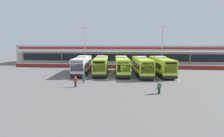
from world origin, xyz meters
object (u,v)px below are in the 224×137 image
at_px(coach_bus_leftmost, 82,65).
at_px(coach_bus_centre, 122,66).
at_px(coach_bus_right_centre, 142,66).
at_px(pedestrian_with_handbag, 159,87).
at_px(pedestrian_child, 84,77).
at_px(coach_bus_rightmost, 161,66).
at_px(lamp_post_centre, 162,44).
at_px(lamp_post_west, 85,44).
at_px(coach_bus_left_centre, 101,65).
at_px(pedestrian_in_dark_coat, 75,81).

bearing_deg(coach_bus_leftmost, coach_bus_centre, -0.98).
height_order(coach_bus_centre, coach_bus_right_centre, same).
bearing_deg(coach_bus_leftmost, pedestrian_with_handbag, -45.33).
distance_m(pedestrian_with_handbag, pedestrian_child, 12.55).
xyz_separation_m(coach_bus_rightmost, lamp_post_centre, (2.14, 11.06, 4.50)).
bearing_deg(lamp_post_west, pedestrian_child, -75.56).
distance_m(coach_bus_leftmost, coach_bus_right_centre, 12.82).
bearing_deg(coach_bus_rightmost, pedestrian_child, -147.38).
distance_m(coach_bus_leftmost, lamp_post_centre, 22.42).
distance_m(coach_bus_left_centre, lamp_post_west, 13.00).
xyz_separation_m(coach_bus_right_centre, coach_bus_rightmost, (4.05, 0.83, 0.00)).
bearing_deg(coach_bus_centre, lamp_post_west, 135.95).
bearing_deg(pedestrian_with_handbag, coach_bus_leftmost, 134.67).
height_order(pedestrian_in_dark_coat, lamp_post_centre, lamp_post_centre).
distance_m(coach_bus_centre, lamp_post_west, 15.82).
xyz_separation_m(coach_bus_centre, coach_bus_right_centre, (4.12, -0.70, 0.00)).
distance_m(coach_bus_rightmost, pedestrian_with_handbag, 14.57).
distance_m(coach_bus_centre, coach_bus_rightmost, 8.18).
relative_size(coach_bus_right_centre, coach_bus_rightmost, 1.00).
relative_size(coach_bus_leftmost, coach_bus_right_centre, 1.00).
xyz_separation_m(coach_bus_left_centre, lamp_post_west, (-6.41, 10.37, 4.50)).
height_order(coach_bus_leftmost, pedestrian_in_dark_coat, coach_bus_leftmost).
height_order(coach_bus_rightmost, pedestrian_child, coach_bus_rightmost).
distance_m(coach_bus_rightmost, pedestrian_in_dark_coat, 18.88).
distance_m(coach_bus_left_centre, coach_bus_centre, 4.49).
xyz_separation_m(pedestrian_with_handbag, pedestrian_child, (-11.38, 5.28, 0.02)).
distance_m(coach_bus_rightmost, lamp_post_centre, 12.14).
distance_m(coach_bus_leftmost, pedestrian_child, 9.49).
bearing_deg(coach_bus_rightmost, coach_bus_right_centre, -168.38).
bearing_deg(pedestrian_in_dark_coat, coach_bus_centre, 62.03).
bearing_deg(coach_bus_left_centre, lamp_post_centre, 36.68).
relative_size(pedestrian_in_dark_coat, pedestrian_child, 1.00).
bearing_deg(lamp_post_centre, pedestrian_in_dark_coat, -125.75).
relative_size(pedestrian_in_dark_coat, lamp_post_centre, 0.15).
xyz_separation_m(coach_bus_leftmost, pedestrian_with_handbag, (14.15, -14.31, -0.93)).
relative_size(coach_bus_right_centre, lamp_post_west, 1.12).
height_order(coach_bus_rightmost, pedestrian_with_handbag, coach_bus_rightmost).
xyz_separation_m(coach_bus_left_centre, pedestrian_in_dark_coat, (-1.84, -12.09, -0.91)).
bearing_deg(lamp_post_centre, coach_bus_right_centre, -117.48).
xyz_separation_m(coach_bus_leftmost, pedestrian_in_dark_coat, (2.34, -12.07, -0.91)).
bearing_deg(coach_bus_left_centre, coach_bus_leftmost, -179.72).
relative_size(lamp_post_west, lamp_post_centre, 1.00).
height_order(coach_bus_left_centre, pedestrian_child, coach_bus_left_centre).
height_order(coach_bus_leftmost, pedestrian_child, coach_bus_leftmost).
xyz_separation_m(lamp_post_west, lamp_post_centre, (21.21, 0.65, 0.00)).
bearing_deg(coach_bus_rightmost, pedestrian_with_handbag, -100.68).
height_order(coach_bus_right_centre, coach_bus_rightmost, same).
xyz_separation_m(coach_bus_centre, coach_bus_rightmost, (8.18, 0.13, 0.00)).
bearing_deg(coach_bus_leftmost, lamp_post_centre, 30.20).
relative_size(coach_bus_leftmost, coach_bus_left_centre, 1.00).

